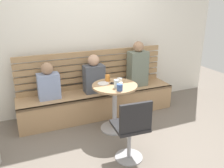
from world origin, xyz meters
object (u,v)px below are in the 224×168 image
at_px(cup_mug_blue, 120,87).
at_px(cup_tumbler_orange, 108,78).
at_px(person_child_middle, 48,83).
at_px(plate_small, 103,83).
at_px(cup_glass_tall, 116,84).
at_px(phone_on_table, 115,84).
at_px(cafe_table, 115,99).
at_px(cup_espresso_small, 121,84).
at_px(white_chair, 132,129).
at_px(person_adult, 138,66).
at_px(cup_ceramic_white, 120,80).
at_px(person_child_left, 94,76).
at_px(booth_bench, 98,103).

distance_m(cup_mug_blue, cup_tumbler_orange, 0.45).
height_order(person_child_middle, plate_small, person_child_middle).
relative_size(cup_glass_tall, phone_on_table, 0.86).
bearing_deg(cafe_table, cup_espresso_small, -50.49).
bearing_deg(white_chair, cup_mug_blue, 80.07).
relative_size(white_chair, person_adult, 1.05).
height_order(cup_mug_blue, cup_ceramic_white, cup_mug_blue).
bearing_deg(phone_on_table, cup_tumbler_orange, 62.25).
xyz_separation_m(person_child_left, phone_on_table, (0.15, -0.54, 0.02)).
bearing_deg(cup_ceramic_white, person_child_left, 115.50).
bearing_deg(person_child_left, phone_on_table, -74.81).
bearing_deg(cup_glass_tall, cup_espresso_small, 22.08).
height_order(white_chair, phone_on_table, white_chair).
bearing_deg(booth_bench, cup_mug_blue, -87.41).
distance_m(person_adult, cup_ceramic_white, 0.78).
height_order(white_chair, person_child_middle, person_child_middle).
relative_size(cafe_table, person_child_middle, 1.26).
height_order(person_child_left, cup_tumbler_orange, person_child_left).
xyz_separation_m(booth_bench, cup_tumbler_orange, (0.03, -0.36, 0.57)).
height_order(person_child_middle, cup_tumbler_orange, person_child_middle).
xyz_separation_m(person_child_middle, cup_ceramic_white, (1.00, -0.52, 0.08)).
bearing_deg(phone_on_table, person_child_middle, 104.00).
distance_m(cup_glass_tall, cup_mug_blue, 0.12).
height_order(white_chair, cup_espresso_small, white_chair).
xyz_separation_m(person_child_left, cup_glass_tall, (0.10, -0.70, 0.07)).
height_order(cup_ceramic_white, phone_on_table, cup_ceramic_white).
xyz_separation_m(person_child_middle, plate_small, (0.74, -0.48, 0.05)).
height_order(person_adult, cup_espresso_small, person_adult).
xyz_separation_m(cup_espresso_small, cup_glass_tall, (-0.09, -0.04, 0.03)).
bearing_deg(white_chair, phone_on_table, 80.30).
bearing_deg(cup_ceramic_white, cup_mug_blue, -114.36).
relative_size(booth_bench, white_chair, 3.18).
bearing_deg(phone_on_table, cup_glass_tall, -150.50).
xyz_separation_m(cup_ceramic_white, plate_small, (-0.26, 0.04, -0.03)).
bearing_deg(phone_on_table, person_adult, -6.32).
bearing_deg(cup_mug_blue, cup_espresso_small, 60.04).
xyz_separation_m(person_adult, cup_espresso_small, (-0.64, -0.67, -0.04)).
bearing_deg(cup_ceramic_white, booth_bench, 109.99).
height_order(white_chair, cup_glass_tall, cup_glass_tall).
height_order(cup_ceramic_white, plate_small, cup_ceramic_white).
distance_m(person_child_middle, cup_espresso_small, 1.16).
bearing_deg(cup_glass_tall, person_child_left, 98.20).
height_order(cup_tumbler_orange, plate_small, cup_tumbler_orange).
height_order(booth_bench, phone_on_table, phone_on_table).
distance_m(person_adult, cup_glass_tall, 1.02).
distance_m(person_adult, person_child_left, 0.84).
xyz_separation_m(booth_bench, cup_glass_tall, (0.04, -0.68, 0.58)).
distance_m(person_child_middle, cup_tumbler_orange, 0.94).
relative_size(cup_glass_tall, cup_mug_blue, 1.26).
xyz_separation_m(booth_bench, plate_small, (-0.08, -0.46, 0.52)).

